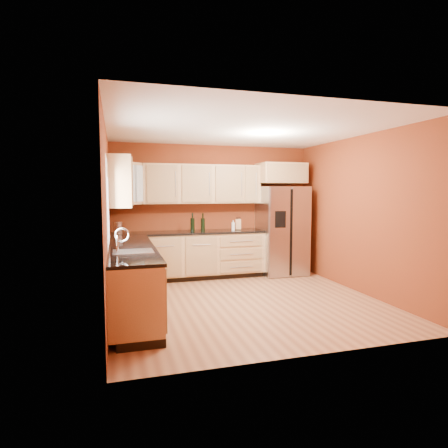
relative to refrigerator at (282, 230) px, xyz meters
The scene contains 23 objects.
floor 2.29m from the refrigerator, 129.72° to the right, with size 4.00×4.00×0.00m, color brown.
ceiling 2.72m from the refrigerator, 129.72° to the right, with size 4.00×4.00×0.00m, color white.
wall_back 1.46m from the refrigerator, 164.48° to the left, with size 4.00×0.04×2.60m, color maroon.
wall_front 3.89m from the refrigerator, 110.43° to the right, with size 4.00×0.04×2.60m, color maroon.
wall_left 3.75m from the refrigerator, 154.12° to the right, with size 0.04×4.00×2.60m, color maroon.
wall_right 1.80m from the refrigerator, 68.20° to the right, with size 0.04×4.00×2.60m, color maroon.
base_cabinets_back 1.95m from the refrigerator, behind, with size 2.90×0.60×0.88m, color tan.
base_cabinets_left 3.49m from the refrigerator, 151.95° to the right, with size 0.60×2.80×0.88m, color tan.
countertop_back 1.90m from the refrigerator, behind, with size 2.90×0.62×0.04m, color black.
countertop_left 3.45m from the refrigerator, 151.87° to the right, with size 0.62×2.80×0.04m, color black.
upper_cabinets_back 1.87m from the refrigerator, behind, with size 2.30×0.33×0.75m, color tan.
upper_cabinets_left 3.44m from the refrigerator, 164.22° to the right, with size 0.33×1.35×0.75m, color tan.
corner_upper_cabinet 3.16m from the refrigerator, behind, with size 0.62×0.33×0.75m, color tan.
over_fridge_cabinet 1.16m from the refrigerator, 90.00° to the left, with size 0.92×0.60×0.40m, color tan.
refrigerator is the anchor object (origin of this frame).
window 4.01m from the refrigerator, 147.46° to the right, with size 0.03×0.90×1.00m, color white.
sink_faucet 3.71m from the refrigerator, 145.05° to the right, with size 0.50×0.42×0.30m, color silver, non-canonical shape.
canister_left 3.20m from the refrigerator, behind, with size 0.13×0.13×0.21m, color #ABABB0.
canister_right 3.20m from the refrigerator, behind, with size 0.13×0.13×0.21m, color #ABABB0.
wine_bottle_a 1.85m from the refrigerator, behind, with size 0.08×0.08×0.35m, color black, non-canonical shape.
wine_bottle_b 1.66m from the refrigerator, behind, with size 0.08×0.08×0.35m, color black, non-canonical shape.
knife_block 0.91m from the refrigerator, behind, with size 0.10×0.09×0.21m, color tan.
soap_dispenser 1.05m from the refrigerator, behind, with size 0.07×0.07×0.20m, color white.
Camera 1 is at (-1.89, -5.32, 1.68)m, focal length 30.00 mm.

